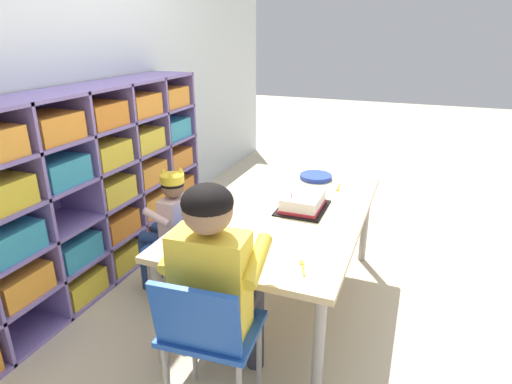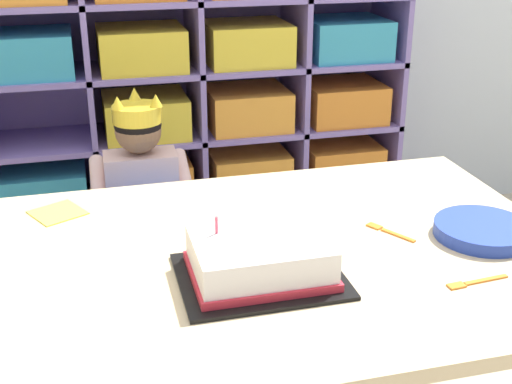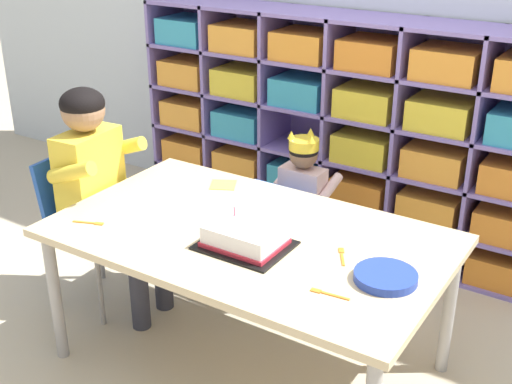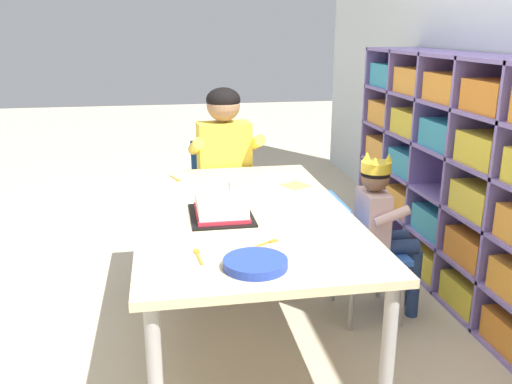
{
  "view_description": "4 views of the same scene",
  "coord_description": "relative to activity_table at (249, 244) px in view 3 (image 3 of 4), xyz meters",
  "views": [
    {
      "loc": [
        -2.13,
        -0.67,
        1.58
      ],
      "look_at": [
        -0.04,
        0.14,
        0.72
      ],
      "focal_mm": 30.09,
      "sensor_mm": 36.0,
      "label": 1
    },
    {
      "loc": [
        -0.26,
        -1.26,
        1.31
      ],
      "look_at": [
        0.08,
        0.04,
        0.74
      ],
      "focal_mm": 48.2,
      "sensor_mm": 36.0,
      "label": 2
    },
    {
      "loc": [
        1.25,
        -1.91,
        1.81
      ],
      "look_at": [
        -0.04,
        0.11,
        0.73
      ],
      "focal_mm": 46.9,
      "sensor_mm": 36.0,
      "label": 3
    },
    {
      "loc": [
        2.2,
        -0.33,
        1.38
      ],
      "look_at": [
        -0.0,
        0.06,
        0.7
      ],
      "focal_mm": 38.17,
      "sensor_mm": 36.0,
      "label": 4
    }
  ],
  "objects": [
    {
      "name": "ground",
      "position": [
        0.0,
        0.0,
        -0.56
      ],
      "size": [
        16.0,
        16.0,
        0.0
      ],
      "primitive_type": "plane",
      "color": "beige"
    },
    {
      "name": "storage_cubby_shelf",
      "position": [
        -0.22,
        1.23,
        0.05
      ],
      "size": [
        2.32,
        0.35,
        1.25
      ],
      "color": "#7F6BB2",
      "rests_on": "ground"
    },
    {
      "name": "activity_table",
      "position": [
        0.0,
        0.0,
        0.0
      ],
      "size": [
        1.51,
        0.9,
        0.62
      ],
      "color": "#D1B789",
      "rests_on": "ground"
    },
    {
      "name": "classroom_chair_blue",
      "position": [
        -0.12,
        0.58,
        -0.2
      ],
      "size": [
        0.36,
        0.34,
        0.6
      ],
      "rotation": [
        0.0,
        0.0,
        3.12
      ],
      "color": "blue",
      "rests_on": "ground"
    },
    {
      "name": "child_with_crown",
      "position": [
        -0.11,
        0.68,
        -0.06
      ],
      "size": [
        0.3,
        0.31,
        0.82
      ],
      "rotation": [
        0.0,
        0.0,
        3.12
      ],
      "color": "beige",
      "rests_on": "ground"
    },
    {
      "name": "classroom_chair_adult_side",
      "position": [
        -0.91,
        0.01,
        -0.11
      ],
      "size": [
        0.37,
        0.4,
        0.73
      ],
      "rotation": [
        0.0,
        0.0,
        1.65
      ],
      "color": "#1E4CA8",
      "rests_on": "ground"
    },
    {
      "name": "adult_helper_seated",
      "position": [
        -0.8,
        0.02,
        0.09
      ],
      "size": [
        0.44,
        0.42,
        1.05
      ],
      "rotation": [
        0.0,
        0.0,
        1.65
      ],
      "color": "yellow",
      "rests_on": "ground"
    },
    {
      "name": "birthday_cake_on_tray",
      "position": [
        0.05,
        -0.1,
        0.09
      ],
      "size": [
        0.32,
        0.26,
        0.12
      ],
      "color": "black",
      "rests_on": "activity_table"
    },
    {
      "name": "paper_plate_stack",
      "position": [
        0.58,
        -0.05,
        0.07
      ],
      "size": [
        0.22,
        0.22,
        0.03
      ],
      "primitive_type": "cylinder",
      "color": "#233DA3",
      "rests_on": "activity_table"
    },
    {
      "name": "paper_napkin_square",
      "position": [
        -0.34,
        0.32,
        0.05
      ],
      "size": [
        0.15,
        0.15,
        0.0
      ],
      "primitive_type": "cube",
      "rotation": [
        0.0,
        0.0,
        0.48
      ],
      "color": "#F4DB4C",
      "rests_on": "activity_table"
    },
    {
      "name": "fork_near_child_seat",
      "position": [
        0.38,
        0.03,
        0.05
      ],
      "size": [
        0.08,
        0.12,
        0.0
      ],
      "rotation": [
        0.0,
        0.0,
        5.25
      ],
      "color": "orange",
      "rests_on": "activity_table"
    },
    {
      "name": "fork_by_napkin",
      "position": [
        -0.57,
        -0.27,
        0.05
      ],
      "size": [
        0.12,
        0.06,
        0.0
      ],
      "rotation": [
        0.0,
        0.0,
        3.51
      ],
      "color": "orange",
      "rests_on": "activity_table"
    },
    {
      "name": "fork_scattered_mid_table",
      "position": [
        0.45,
        -0.23,
        0.05
      ],
      "size": [
        0.14,
        0.03,
        0.0
      ],
      "rotation": [
        0.0,
        0.0,
        0.09
      ],
      "color": "orange",
      "rests_on": "activity_table"
    }
  ]
}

